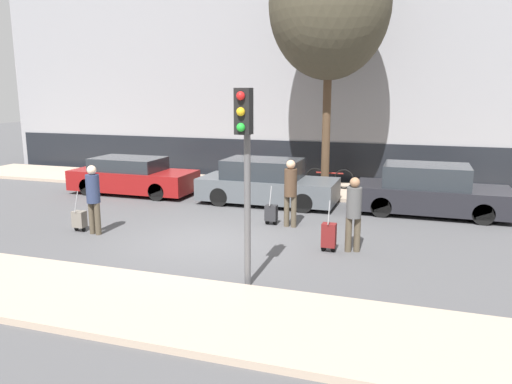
{
  "coord_description": "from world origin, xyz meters",
  "views": [
    {
      "loc": [
        4.86,
        -10.68,
        3.64
      ],
      "look_at": [
        0.72,
        1.8,
        0.95
      ],
      "focal_mm": 35.0,
      "sensor_mm": 36.0,
      "label": 1
    }
  ],
  "objects_px": {
    "parked_car_0": "(132,177)",
    "traffic_light": "(245,148)",
    "pedestrian_left": "(93,195)",
    "trolley_left": "(79,219)",
    "parked_car_2": "(430,191)",
    "pedestrian_right": "(354,210)",
    "bare_tree_near_crossing": "(330,4)",
    "trolley_right": "(329,235)",
    "parked_car_1": "(267,183)",
    "trolley_center": "(271,213)",
    "pedestrian_center": "(291,189)",
    "parked_bicycle": "(329,178)"
  },
  "relations": [
    {
      "from": "pedestrian_center",
      "to": "trolley_right",
      "type": "relative_size",
      "value": 1.51
    },
    {
      "from": "parked_car_2",
      "to": "pedestrian_right",
      "type": "distance_m",
      "value": 4.65
    },
    {
      "from": "parked_car_0",
      "to": "bare_tree_near_crossing",
      "type": "height_order",
      "value": "bare_tree_near_crossing"
    },
    {
      "from": "traffic_light",
      "to": "trolley_left",
      "type": "bearing_deg",
      "value": 157.74
    },
    {
      "from": "trolley_left",
      "to": "parked_bicycle",
      "type": "xyz_separation_m",
      "value": [
        5.27,
        7.35,
        0.16
      ]
    },
    {
      "from": "trolley_left",
      "to": "traffic_light",
      "type": "bearing_deg",
      "value": -22.26
    },
    {
      "from": "parked_car_2",
      "to": "parked_bicycle",
      "type": "xyz_separation_m",
      "value": [
        -3.43,
        2.46,
        -0.2
      ]
    },
    {
      "from": "pedestrian_right",
      "to": "traffic_light",
      "type": "xyz_separation_m",
      "value": [
        -1.61,
        -2.78,
        1.64
      ]
    },
    {
      "from": "parked_car_1",
      "to": "parked_car_2",
      "type": "relative_size",
      "value": 1.01
    },
    {
      "from": "pedestrian_right",
      "to": "bare_tree_near_crossing",
      "type": "height_order",
      "value": "bare_tree_near_crossing"
    },
    {
      "from": "pedestrian_left",
      "to": "parked_bicycle",
      "type": "height_order",
      "value": "pedestrian_left"
    },
    {
      "from": "parked_car_1",
      "to": "trolley_right",
      "type": "height_order",
      "value": "parked_car_1"
    },
    {
      "from": "parked_car_0",
      "to": "trolley_center",
      "type": "height_order",
      "value": "parked_car_0"
    },
    {
      "from": "trolley_right",
      "to": "pedestrian_left",
      "type": "bearing_deg",
      "value": -175.53
    },
    {
      "from": "parked_car_0",
      "to": "traffic_light",
      "type": "bearing_deg",
      "value": -45.77
    },
    {
      "from": "pedestrian_left",
      "to": "trolley_right",
      "type": "height_order",
      "value": "pedestrian_left"
    },
    {
      "from": "parked_car_2",
      "to": "pedestrian_right",
      "type": "xyz_separation_m",
      "value": [
        -1.68,
        -4.32,
        0.3
      ]
    },
    {
      "from": "pedestrian_right",
      "to": "bare_tree_near_crossing",
      "type": "bearing_deg",
      "value": 86.66
    },
    {
      "from": "trolley_center",
      "to": "pedestrian_right",
      "type": "xyz_separation_m",
      "value": [
        2.44,
        -1.65,
        0.65
      ]
    },
    {
      "from": "parked_car_0",
      "to": "trolley_right",
      "type": "height_order",
      "value": "parked_car_0"
    },
    {
      "from": "pedestrian_right",
      "to": "parked_car_2",
      "type": "bearing_deg",
      "value": 48.87
    },
    {
      "from": "parked_car_2",
      "to": "pedestrian_center",
      "type": "xyz_separation_m",
      "value": [
        -3.58,
        -2.71,
        0.36
      ]
    },
    {
      "from": "traffic_light",
      "to": "pedestrian_left",
      "type": "bearing_deg",
      "value": 156.35
    },
    {
      "from": "trolley_left",
      "to": "pedestrian_center",
      "type": "height_order",
      "value": "pedestrian_center"
    },
    {
      "from": "parked_car_2",
      "to": "traffic_light",
      "type": "xyz_separation_m",
      "value": [
        -3.3,
        -7.1,
        1.94
      ]
    },
    {
      "from": "parked_car_0",
      "to": "bare_tree_near_crossing",
      "type": "relative_size",
      "value": 0.51
    },
    {
      "from": "pedestrian_left",
      "to": "bare_tree_near_crossing",
      "type": "xyz_separation_m",
      "value": [
        4.7,
        6.66,
        5.38
      ]
    },
    {
      "from": "trolley_right",
      "to": "parked_car_1",
      "type": "bearing_deg",
      "value": 123.23
    },
    {
      "from": "trolley_left",
      "to": "trolley_right",
      "type": "bearing_deg",
      "value": 3.37
    },
    {
      "from": "parked_car_0",
      "to": "bare_tree_near_crossing",
      "type": "distance_m",
      "value": 8.96
    },
    {
      "from": "traffic_light",
      "to": "parked_car_0",
      "type": "bearing_deg",
      "value": 134.23
    },
    {
      "from": "pedestrian_left",
      "to": "trolley_center",
      "type": "height_order",
      "value": "pedestrian_left"
    },
    {
      "from": "pedestrian_center",
      "to": "traffic_light",
      "type": "height_order",
      "value": "traffic_light"
    },
    {
      "from": "traffic_light",
      "to": "pedestrian_right",
      "type": "bearing_deg",
      "value": 59.89
    },
    {
      "from": "pedestrian_right",
      "to": "parked_car_0",
      "type": "bearing_deg",
      "value": 133.75
    },
    {
      "from": "pedestrian_right",
      "to": "pedestrian_center",
      "type": "bearing_deg",
      "value": 119.75
    },
    {
      "from": "parked_bicycle",
      "to": "parked_car_1",
      "type": "bearing_deg",
      "value": -120.74
    },
    {
      "from": "trolley_left",
      "to": "parked_bicycle",
      "type": "height_order",
      "value": "trolley_left"
    },
    {
      "from": "pedestrian_left",
      "to": "pedestrian_center",
      "type": "bearing_deg",
      "value": 35.02
    },
    {
      "from": "parked_car_1",
      "to": "parked_car_0",
      "type": "bearing_deg",
      "value": 179.57
    },
    {
      "from": "pedestrian_left",
      "to": "trolley_left",
      "type": "distance_m",
      "value": 0.88
    },
    {
      "from": "parked_car_0",
      "to": "parked_bicycle",
      "type": "xyz_separation_m",
      "value": [
        6.61,
        2.63,
        -0.13
      ]
    },
    {
      "from": "trolley_center",
      "to": "traffic_light",
      "type": "xyz_separation_m",
      "value": [
        0.83,
        -4.43,
        2.29
      ]
    },
    {
      "from": "parked_car_2",
      "to": "bare_tree_near_crossing",
      "type": "relative_size",
      "value": 0.5
    },
    {
      "from": "parked_car_2",
      "to": "traffic_light",
      "type": "relative_size",
      "value": 1.2
    },
    {
      "from": "pedestrian_center",
      "to": "bare_tree_near_crossing",
      "type": "height_order",
      "value": "bare_tree_near_crossing"
    },
    {
      "from": "trolley_left",
      "to": "pedestrian_center",
      "type": "bearing_deg",
      "value": 23.03
    },
    {
      "from": "trolley_right",
      "to": "traffic_light",
      "type": "xyz_separation_m",
      "value": [
        -1.1,
        -2.6,
        2.24
      ]
    },
    {
      "from": "pedestrian_left",
      "to": "trolley_center",
      "type": "bearing_deg",
      "value": 38.43
    },
    {
      "from": "parked_car_1",
      "to": "trolley_center",
      "type": "bearing_deg",
      "value": -70.05
    }
  ]
}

